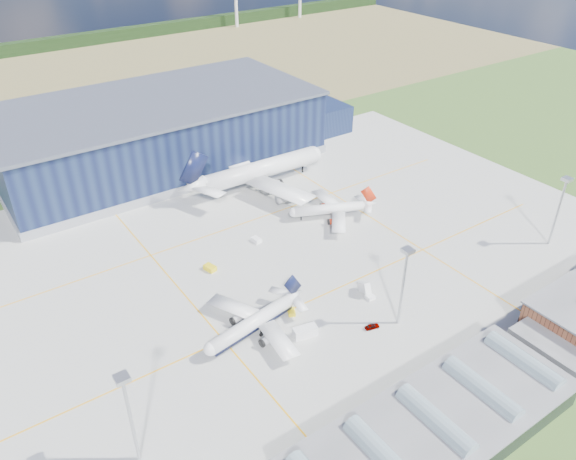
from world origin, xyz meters
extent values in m
plane|color=#365A21|center=(0.00, 0.00, 0.00)|extent=(600.00, 600.00, 0.00)
cube|color=#9C9C97|center=(0.00, 10.00, 0.03)|extent=(220.00, 160.00, 0.06)
cube|color=#FFAD0D|center=(0.00, -10.00, 0.07)|extent=(180.00, 0.40, 0.02)
cube|color=#FFAD0D|center=(0.00, 35.00, 0.07)|extent=(180.00, 0.40, 0.02)
cube|color=#FFAD0D|center=(-30.00, 10.00, 0.07)|extent=(0.40, 120.00, 0.02)
cube|color=#FFAD0D|center=(40.00, 10.00, 0.07)|extent=(0.40, 120.00, 0.02)
cube|color=olive|center=(0.00, 220.00, 0.00)|extent=(600.00, 220.00, 0.01)
cube|color=black|center=(0.00, 300.00, 4.00)|extent=(600.00, 8.00, 8.00)
cube|color=#101838|center=(0.00, 95.00, 12.50)|extent=(120.00, 60.00, 25.00)
cube|color=gray|center=(0.00, 95.00, 1.60)|extent=(121.00, 61.00, 3.20)
cube|color=#525868|center=(0.00, 95.00, 25.50)|extent=(122.00, 62.00, 1.20)
cube|color=#101838|center=(72.00, 90.00, 6.00)|extent=(24.00, 30.00, 12.00)
cube|color=black|center=(55.00, -48.80, 3.00)|extent=(44.00, 0.40, 1.40)
cube|color=black|center=(55.00, -48.80, 6.50)|extent=(44.00, 0.40, 1.40)
cube|color=black|center=(-10.00, -60.00, 3.00)|extent=(65.00, 22.00, 6.00)
cube|color=slate|center=(-10.00, -60.00, 6.20)|extent=(66.00, 23.00, 0.50)
cube|color=slate|center=(30.00, -60.00, 3.00)|extent=(10.00, 18.00, 6.00)
cylinder|color=#879EA7|center=(-24.00, -60.00, 6.40)|extent=(4.40, 18.00, 4.40)
cylinder|color=#879EA7|center=(-10.00, -60.00, 6.40)|extent=(4.40, 18.00, 4.40)
cylinder|color=#879EA7|center=(4.00, -60.00, 6.40)|extent=(4.40, 18.00, 4.40)
cylinder|color=#879EA7|center=(18.00, -60.00, 6.40)|extent=(4.40, 18.00, 4.40)
cylinder|color=#B3B4BA|center=(-60.00, -30.00, 11.00)|extent=(0.70, 0.70, 22.00)
cube|color=#B3B4BA|center=(-60.00, -30.00, 22.50)|extent=(2.60, 2.60, 1.00)
cylinder|color=#B3B4BA|center=(10.00, -30.00, 11.00)|extent=(0.70, 0.70, 22.00)
cube|color=#B3B4BA|center=(10.00, -30.00, 22.50)|extent=(2.60, 2.60, 1.00)
cylinder|color=#B3B4BA|center=(75.00, -30.00, 11.00)|extent=(0.70, 0.70, 22.00)
cube|color=#B3B4BA|center=(75.00, -30.00, 22.50)|extent=(2.60, 2.60, 1.00)
cube|color=yellow|center=(-10.41, -11.46, 0.60)|extent=(2.89, 3.29, 1.19)
cube|color=white|center=(-12.43, -20.20, 1.32)|extent=(6.47, 3.85, 2.64)
cube|color=white|center=(0.39, 23.22, 0.67)|extent=(2.40, 3.31, 1.34)
cube|color=yellow|center=(-18.75, 18.02, 0.79)|extent=(3.11, 4.06, 1.58)
cube|color=white|center=(10.75, -15.94, 1.42)|extent=(2.75, 4.71, 2.83)
imported|color=#99999E|center=(3.18, -27.71, 0.66)|extent=(4.13, 2.42, 1.32)
imported|color=#99999E|center=(-16.61, -48.00, 0.54)|extent=(3.45, 1.74, 1.09)
camera|label=1|loc=(-75.76, -103.77, 96.74)|focal=35.00mm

